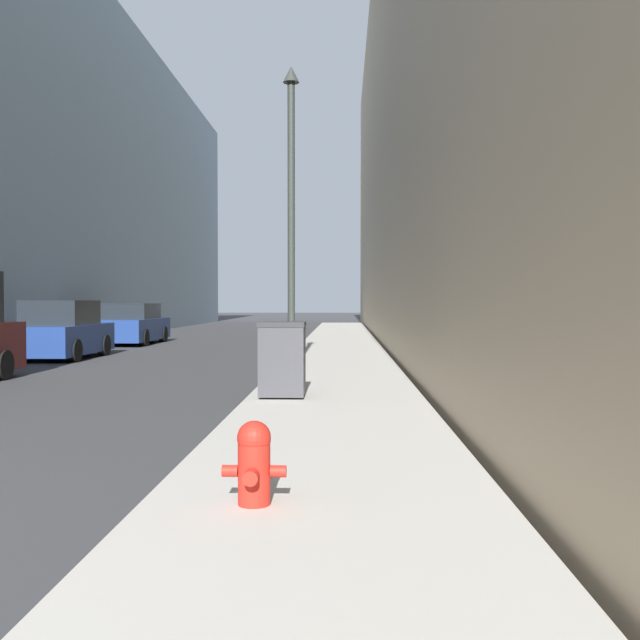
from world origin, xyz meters
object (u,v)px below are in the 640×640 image
trash_bin (282,359)px  lamppost (291,211)px  parked_sedan_near (61,332)px  parked_sedan_far (132,325)px  fire_hydrant (254,461)px

trash_bin → lamppost: (-0.19, 4.62, 2.95)m
parked_sedan_near → parked_sedan_far: 7.15m
trash_bin → lamppost: 5.48m
parked_sedan_far → lamppost: bearing=-58.5°
fire_hydrant → parked_sedan_far: 23.49m
fire_hydrant → trash_bin: (-0.31, 6.03, 0.29)m
fire_hydrant → trash_bin: size_ratio=0.53×
lamppost → parked_sedan_far: bearing=121.5°
trash_bin → parked_sedan_near: (-7.24, 9.05, 0.02)m
trash_bin → parked_sedan_far: bearing=114.2°
lamppost → trash_bin: bearing=-87.6°
fire_hydrant → parked_sedan_far: bearing=108.9°
fire_hydrant → parked_sedan_far: parked_sedan_far is taller
parked_sedan_far → parked_sedan_near: bearing=-89.6°
trash_bin → fire_hydrant: bearing=-87.1°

